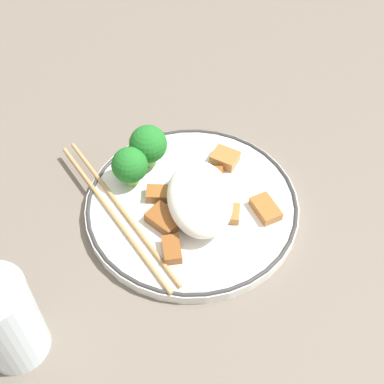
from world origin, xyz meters
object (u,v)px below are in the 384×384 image
Objects in this scene: broccoli_back_center at (130,166)px; chopsticks at (117,212)px; plate at (192,205)px; drinking_glass at (5,320)px; broccoli_back_left at (148,145)px.

broccoli_back_center reaches higher than chopsticks.
broccoli_back_center is 0.22× the size of chopsticks.
plate is 0.24m from drinking_glass.
chopsticks is (-0.00, 0.09, 0.01)m from plate.
broccoli_back_left is 0.25× the size of chopsticks.
broccoli_back_center is at bearing -22.34° from chopsticks.
plate is at bearing -147.16° from broccoli_back_left.
broccoli_back_left is at bearing -30.38° from chopsticks.
chopsticks is at bearing -35.43° from drinking_glass.
broccoli_back_center is at bearing 137.97° from broccoli_back_left.
plate is 2.36× the size of drinking_glass.
broccoli_back_left is 0.04m from broccoli_back_center.
drinking_glass reaches higher than plate.
drinking_glass is (-0.14, 0.10, 0.04)m from chopsticks.
broccoli_back_left is at bearing -33.78° from drinking_glass.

